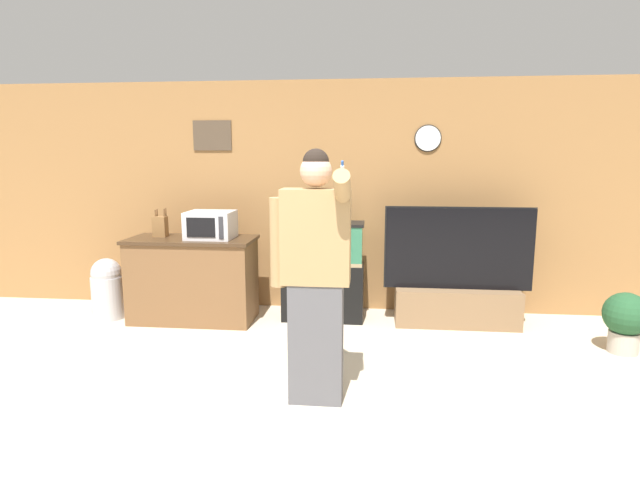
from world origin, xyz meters
TOP-DOWN VIEW (x-y plane):
  - ground_plane at (0.00, 0.00)m, footprint 18.00×18.00m
  - wall_back_paneled at (0.00, 2.87)m, footprint 10.00×0.08m
  - counter_island at (-1.23, 2.24)m, footprint 1.34×0.62m
  - microwave at (-1.01, 2.25)m, footprint 0.48×0.41m
  - knife_block at (-1.59, 2.30)m, footprint 0.14×0.11m
  - aquarium_on_stand at (0.16, 2.43)m, footprint 0.87×0.37m
  - tv_on_stand at (1.58, 2.38)m, footprint 1.53×0.40m
  - person_standing at (0.28, 0.58)m, footprint 0.57×0.43m
  - potted_plant at (2.97, 1.75)m, footprint 0.39×0.39m
  - trash_bin at (-2.19, 2.20)m, footprint 0.34×0.34m

SIDE VIEW (x-z plane):
  - ground_plane at x=0.00m, z-range 0.00..0.00m
  - potted_plant at x=2.97m, z-range 0.04..0.60m
  - trash_bin at x=-2.19m, z-range 0.00..0.67m
  - tv_on_stand at x=1.58m, z-range -0.26..0.99m
  - counter_island at x=-1.23m, z-range 0.00..0.91m
  - aquarium_on_stand at x=0.16m, z-range 0.00..1.07m
  - person_standing at x=0.28m, z-range 0.04..1.86m
  - knife_block at x=-1.59m, z-range 0.87..1.17m
  - microwave at x=-1.01m, z-range 0.91..1.19m
  - wall_back_paneled at x=0.00m, z-range 0.00..2.60m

